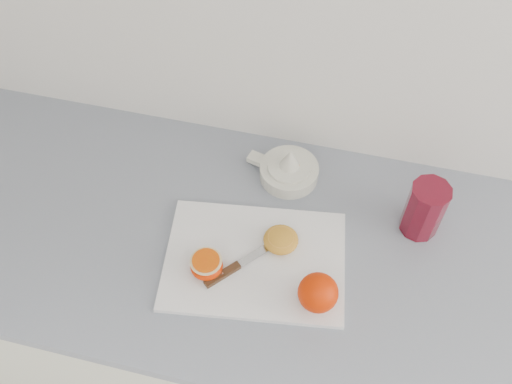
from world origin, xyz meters
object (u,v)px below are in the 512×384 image
(cutting_board, at_px, (255,260))
(red_tumbler, at_px, (424,211))
(citrus_juicer, at_px, (289,169))
(counter, at_px, (296,335))
(half_orange, at_px, (207,265))

(cutting_board, xyz_separation_m, red_tumbler, (0.32, 0.17, 0.06))
(cutting_board, xyz_separation_m, citrus_juicer, (0.02, 0.24, 0.02))
(counter, xyz_separation_m, half_orange, (-0.19, -0.10, 0.48))
(half_orange, distance_m, citrus_juicer, 0.31)
(counter, distance_m, cutting_board, 0.46)
(cutting_board, relative_size, red_tumbler, 2.74)
(counter, relative_size, half_orange, 39.55)
(counter, height_order, red_tumbler, red_tumbler)
(cutting_board, bearing_deg, citrus_juicer, 84.95)
(half_orange, distance_m, red_tumbler, 0.47)
(half_orange, bearing_deg, counter, 26.92)
(counter, xyz_separation_m, citrus_juicer, (-0.08, 0.19, 0.47))
(counter, relative_size, cutting_board, 7.08)
(cutting_board, xyz_separation_m, half_orange, (-0.09, -0.05, 0.03))
(cutting_board, distance_m, red_tumbler, 0.37)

